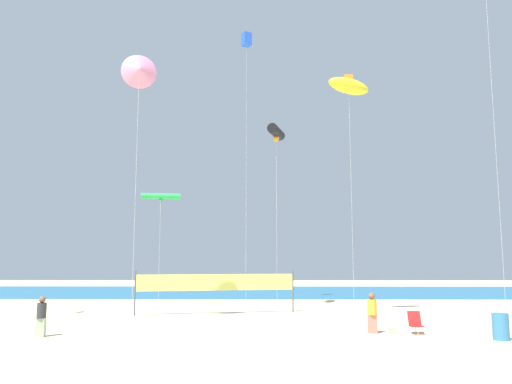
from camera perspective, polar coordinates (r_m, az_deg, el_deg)
The scene contains 13 objects.
ground_plane at distance 18.55m, azimuth -5.78°, elevation -16.71°, with size 120.00×120.00×0.00m, color beige.
ocean_band at distance 49.87m, azimuth -1.59°, elevation -11.03°, with size 120.00×20.00×0.01m, color #1E6B99.
beachgoer_mustard_shirt at distance 21.94m, azimuth 12.81°, elevation -12.85°, with size 0.37×0.37×1.63m.
beachgoer_charcoal_shirt at distance 22.15m, azimuth -22.79°, elevation -12.51°, with size 0.36×0.36×1.56m.
folding_beach_chair at distance 22.32m, azimuth 17.33°, elevation -13.66°, with size 0.52×0.65×0.89m.
trash_barrel at distance 21.71m, azimuth 25.59°, elevation -13.38°, with size 0.60×0.60×0.98m, color teal.
volleyball_net at distance 29.18m, azimuth -4.40°, elevation -10.17°, with size 8.72×2.19×2.40m.
beach_handbag at distance 21.94m, azimuth 15.01°, elevation -14.74°, with size 0.32×0.16×0.26m, color #99B28C.
kite_blue_box at distance 39.94m, azimuth -1.07°, elevation 16.52°, with size 0.82×0.82×19.85m.
kite_yellow_inflatable at distance 29.96m, azimuth 10.28°, elevation 11.52°, with size 2.73×1.70×13.40m.
kite_pink_delta at distance 25.98m, azimuth -12.87°, elevation 13.09°, with size 1.77×0.99×12.91m.
kite_green_tube at distance 34.12m, azimuth -10.57°, elevation -0.49°, with size 2.57×0.79×7.32m.
kite_black_tube at distance 33.67m, azimuth 2.26°, elevation 6.63°, with size 1.22×2.27×11.61m.
Camera 1 is at (2.04, -18.21, 2.93)m, focal length 35.91 mm.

